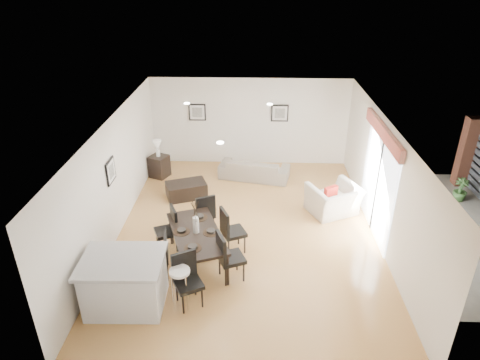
{
  "coord_description": "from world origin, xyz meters",
  "views": [
    {
      "loc": [
        0.13,
        -8.46,
        5.68
      ],
      "look_at": [
        -0.18,
        0.4,
        1.18
      ],
      "focal_mm": 32.0,
      "sensor_mm": 36.0,
      "label": 1
    }
  ],
  "objects_px": {
    "armchair": "(334,200)",
    "side_table": "(159,166)",
    "dining_chair_foot": "(205,212)",
    "sofa": "(254,169)",
    "dining_chair_efar": "(230,229)",
    "dining_chair_enear": "(227,254)",
    "dining_table": "(197,235)",
    "coffee_table": "(186,190)",
    "bar_stool": "(180,275)",
    "dining_chair_wnear": "(161,253)",
    "dining_chair_head": "(187,276)",
    "dining_chair_wfar": "(169,227)",
    "kitchen_island": "(125,282)"
  },
  "relations": [
    {
      "from": "bar_stool",
      "to": "sofa",
      "type": "bearing_deg",
      "value": 76.28
    },
    {
      "from": "dining_chair_head",
      "to": "coffee_table",
      "type": "relative_size",
      "value": 1.0
    },
    {
      "from": "dining_chair_enear",
      "to": "side_table",
      "type": "xyz_separation_m",
      "value": [
        -2.3,
        4.58,
        -0.27
      ]
    },
    {
      "from": "dining_chair_head",
      "to": "bar_stool",
      "type": "xyz_separation_m",
      "value": [
        -0.1,
        -0.13,
        0.12
      ]
    },
    {
      "from": "sofa",
      "to": "dining_chair_enear",
      "type": "xyz_separation_m",
      "value": [
        -0.52,
        -4.58,
        0.3
      ]
    },
    {
      "from": "dining_chair_wnear",
      "to": "dining_chair_enear",
      "type": "distance_m",
      "value": 1.31
    },
    {
      "from": "dining_chair_wnear",
      "to": "coffee_table",
      "type": "relative_size",
      "value": 0.95
    },
    {
      "from": "armchair",
      "to": "dining_chair_wfar",
      "type": "height_order",
      "value": "dining_chair_wfar"
    },
    {
      "from": "sofa",
      "to": "coffee_table",
      "type": "xyz_separation_m",
      "value": [
        -1.83,
        -1.22,
        -0.09
      ]
    },
    {
      "from": "sofa",
      "to": "dining_table",
      "type": "relative_size",
      "value": 0.98
    },
    {
      "from": "armchair",
      "to": "dining_chair_head",
      "type": "xyz_separation_m",
      "value": [
        -3.21,
        -3.3,
        0.2
      ]
    },
    {
      "from": "dining_chair_wfar",
      "to": "side_table",
      "type": "xyz_separation_m",
      "value": [
        -0.98,
        3.59,
        -0.24
      ]
    },
    {
      "from": "dining_chair_foot",
      "to": "side_table",
      "type": "xyz_separation_m",
      "value": [
        -1.68,
        2.93,
        -0.24
      ]
    },
    {
      "from": "sofa",
      "to": "dining_chair_efar",
      "type": "xyz_separation_m",
      "value": [
        -0.51,
        -3.65,
        0.29
      ]
    },
    {
      "from": "sofa",
      "to": "bar_stool",
      "type": "xyz_separation_m",
      "value": [
        -1.31,
        -5.36,
        0.41
      ]
    },
    {
      "from": "bar_stool",
      "to": "dining_chair_enear",
      "type": "bearing_deg",
      "value": 44.61
    },
    {
      "from": "dining_chair_wnear",
      "to": "dining_chair_head",
      "type": "height_order",
      "value": "dining_chair_head"
    },
    {
      "from": "armchair",
      "to": "side_table",
      "type": "bearing_deg",
      "value": -46.51
    },
    {
      "from": "bar_stool",
      "to": "armchair",
      "type": "bearing_deg",
      "value": 46.02
    },
    {
      "from": "dining_chair_enear",
      "to": "side_table",
      "type": "relative_size",
      "value": 1.65
    },
    {
      "from": "dining_chair_efar",
      "to": "dining_table",
      "type": "bearing_deg",
      "value": 99.43
    },
    {
      "from": "dining_chair_enear",
      "to": "coffee_table",
      "type": "xyz_separation_m",
      "value": [
        -1.32,
        3.36,
        -0.39
      ]
    },
    {
      "from": "dining_chair_enear",
      "to": "coffee_table",
      "type": "distance_m",
      "value": 3.63
    },
    {
      "from": "dining_chair_wnear",
      "to": "dining_chair_head",
      "type": "relative_size",
      "value": 0.95
    },
    {
      "from": "sofa",
      "to": "dining_chair_foot",
      "type": "relative_size",
      "value": 2.0
    },
    {
      "from": "dining_chair_foot",
      "to": "bar_stool",
      "type": "relative_size",
      "value": 1.24
    },
    {
      "from": "sofa",
      "to": "side_table",
      "type": "bearing_deg",
      "value": 11.9
    },
    {
      "from": "kitchen_island",
      "to": "bar_stool",
      "type": "bearing_deg",
      "value": -1.47
    },
    {
      "from": "dining_table",
      "to": "bar_stool",
      "type": "height_order",
      "value": "bar_stool"
    },
    {
      "from": "dining_table",
      "to": "dining_chair_efar",
      "type": "relative_size",
      "value": 1.95
    },
    {
      "from": "dining_chair_foot",
      "to": "armchair",
      "type": "bearing_deg",
      "value": 173.49
    },
    {
      "from": "dining_chair_efar",
      "to": "dining_chair_enear",
      "type": "bearing_deg",
      "value": 156.33
    },
    {
      "from": "sofa",
      "to": "dining_table",
      "type": "xyz_separation_m",
      "value": [
        -1.17,
        -4.08,
        0.4
      ]
    },
    {
      "from": "dining_chair_enear",
      "to": "bar_stool",
      "type": "relative_size",
      "value": 1.31
    },
    {
      "from": "dining_table",
      "to": "kitchen_island",
      "type": "xyz_separation_m",
      "value": [
        -1.15,
        -1.28,
        -0.17
      ]
    },
    {
      "from": "armchair",
      "to": "dining_chair_wnear",
      "type": "height_order",
      "value": "dining_chair_wnear"
    },
    {
      "from": "dining_chair_wfar",
      "to": "dining_chair_efar",
      "type": "height_order",
      "value": "dining_chair_efar"
    },
    {
      "from": "dining_table",
      "to": "coffee_table",
      "type": "relative_size",
      "value": 1.96
    },
    {
      "from": "dining_chair_efar",
      "to": "dining_chair_foot",
      "type": "relative_size",
      "value": 1.04
    },
    {
      "from": "armchair",
      "to": "sofa",
      "type": "bearing_deg",
      "value": -68.52
    },
    {
      "from": "dining_chair_enear",
      "to": "coffee_table",
      "type": "relative_size",
      "value": 1.02
    },
    {
      "from": "dining_table",
      "to": "dining_chair_head",
      "type": "xyz_separation_m",
      "value": [
        -0.04,
        -1.15,
        -0.11
      ]
    },
    {
      "from": "side_table",
      "to": "armchair",
      "type": "bearing_deg",
      "value": -21.88
    },
    {
      "from": "dining_chair_enear",
      "to": "dining_chair_wnear",
      "type": "bearing_deg",
      "value": 64.84
    },
    {
      "from": "dining_chair_head",
      "to": "sofa",
      "type": "bearing_deg",
      "value": 49.31
    },
    {
      "from": "dining_chair_efar",
      "to": "sofa",
      "type": "bearing_deg",
      "value": -31.57
    },
    {
      "from": "armchair",
      "to": "dining_chair_efar",
      "type": "xyz_separation_m",
      "value": [
        -2.52,
        -1.72,
        0.21
      ]
    },
    {
      "from": "dining_chair_wfar",
      "to": "coffee_table",
      "type": "height_order",
      "value": "dining_chair_wfar"
    },
    {
      "from": "dining_chair_head",
      "to": "armchair",
      "type": "bearing_deg",
      "value": 18.14
    },
    {
      "from": "sofa",
      "to": "dining_chair_enear",
      "type": "relative_size",
      "value": 1.88
    }
  ]
}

